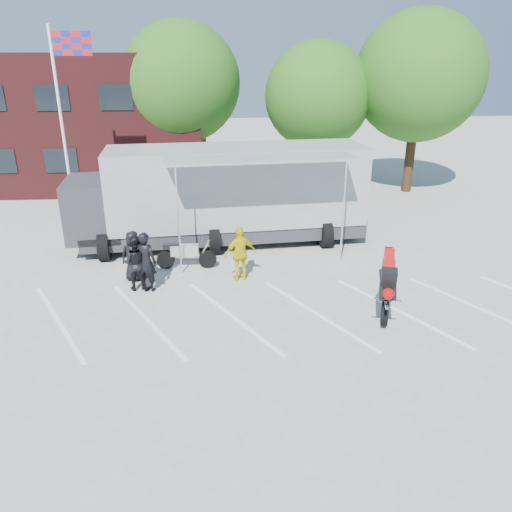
{
  "coord_description": "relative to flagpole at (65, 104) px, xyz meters",
  "views": [
    {
      "loc": [
        0.05,
        -11.48,
        6.82
      ],
      "look_at": [
        0.97,
        2.27,
        1.3
      ],
      "focal_mm": 35.0,
      "sensor_mm": 36.0,
      "label": 1
    }
  ],
  "objects": [
    {
      "name": "spectator_leather_a",
      "position": [
        3.36,
        -6.33,
        -4.21
      ],
      "size": [
        0.85,
        0.58,
        1.68
      ],
      "primitive_type": "imported",
      "rotation": [
        0.0,
        0.0,
        3.09
      ],
      "color": "black",
      "rests_on": "ground"
    },
    {
      "name": "parked_motorcycle",
      "position": [
        4.97,
        -5.43,
        -5.05
      ],
      "size": [
        2.11,
        0.75,
        1.1
      ],
      "primitive_type": null,
      "rotation": [
        0.0,
        0.0,
        1.55
      ],
      "color": "silver",
      "rests_on": "ground"
    },
    {
      "name": "tree_right",
      "position": [
        16.24,
        4.5,
        0.82
      ],
      "size": [
        6.46,
        6.46,
        9.12
      ],
      "color": "#382314",
      "rests_on": "ground"
    },
    {
      "name": "flagpole",
      "position": [
        0.0,
        0.0,
        0.0
      ],
      "size": [
        1.61,
        0.12,
        8.0
      ],
      "color": "white",
      "rests_on": "ground"
    },
    {
      "name": "ground",
      "position": [
        6.24,
        -10.0,
        -5.05
      ],
      "size": [
        100.0,
        100.0,
        0.0
      ],
      "primitive_type": "plane",
      "color": "#ABABA6",
      "rests_on": "ground"
    },
    {
      "name": "tree_mid",
      "position": [
        11.24,
        5.0,
        -0.11
      ],
      "size": [
        5.44,
        5.44,
        7.68
      ],
      "color": "#382314",
      "rests_on": "ground"
    },
    {
      "name": "office_building",
      "position": [
        -3.76,
        8.0,
        -1.55
      ],
      "size": [
        18.0,
        8.0,
        7.0
      ],
      "primitive_type": "cube",
      "color": "#4E1919",
      "rests_on": "ground"
    },
    {
      "name": "stunt_bike_rider",
      "position": [
        10.74,
        -9.16,
        -5.05
      ],
      "size": [
        1.36,
        2.04,
        2.2
      ],
      "primitive_type": null,
      "rotation": [
        0.0,
        0.0,
        -0.28
      ],
      "color": "black",
      "rests_on": "ground"
    },
    {
      "name": "spectator_leather_c",
      "position": [
        3.53,
        -7.02,
        -4.17
      ],
      "size": [
        0.94,
        0.77,
        1.77
      ],
      "primitive_type": "imported",
      "rotation": [
        0.0,
        0.0,
        3.02
      ],
      "color": "black",
      "rests_on": "ground"
    },
    {
      "name": "tree_left",
      "position": [
        4.24,
        6.0,
        0.51
      ],
      "size": [
        6.12,
        6.12,
        8.64
      ],
      "color": "#382314",
      "rests_on": "ground"
    },
    {
      "name": "transporter_truck",
      "position": [
        6.32,
        -2.95,
        -5.05
      ],
      "size": [
        12.21,
        6.78,
        3.72
      ],
      "primitive_type": null,
      "rotation": [
        0.0,
        0.0,
        0.1
      ],
      "color": "#96989E",
      "rests_on": "ground"
    },
    {
      "name": "parking_bay_lines",
      "position": [
        6.24,
        -9.0,
        -5.05
      ],
      "size": [
        18.09,
        13.33,
        0.01
      ],
      "primitive_type": "cube",
      "rotation": [
        0.0,
        0.0,
        0.52
      ],
      "color": "white",
      "rests_on": "ground"
    },
    {
      "name": "spectator_hivis",
      "position": [
        6.79,
        -6.51,
        -4.15
      ],
      "size": [
        1.14,
        0.74,
        1.8
      ],
      "primitive_type": "imported",
      "rotation": [
        0.0,
        0.0,
        3.45
      ],
      "color": "yellow",
      "rests_on": "ground"
    },
    {
      "name": "spectator_leather_b",
      "position": [
        3.85,
        -7.11,
        -4.1
      ],
      "size": [
        0.81,
        0.66,
        1.91
      ],
      "primitive_type": "imported",
      "rotation": [
        0.0,
        0.0,
        2.82
      ],
      "color": "black",
      "rests_on": "ground"
    }
  ]
}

